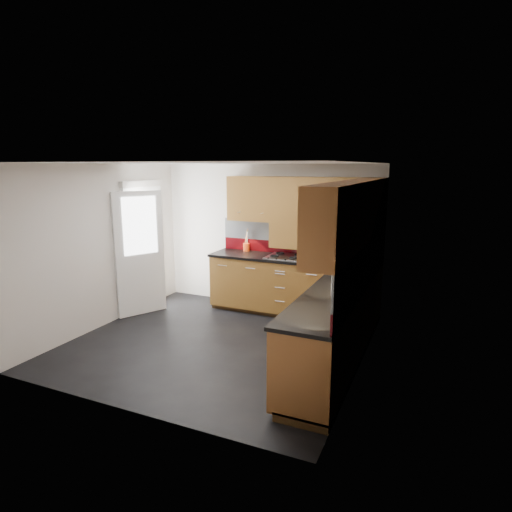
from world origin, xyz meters
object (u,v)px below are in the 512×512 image
at_px(toaster, 333,254).
at_px(utensil_pot, 246,246).
at_px(food_processor, 357,261).
at_px(gas_hob, 286,257).

bearing_deg(toaster, utensil_pot, 177.09).
relative_size(utensil_pot, toaster, 1.30).
distance_m(toaster, food_processor, 0.73).
height_order(utensil_pot, toaster, utensil_pot).
xyz_separation_m(utensil_pot, food_processor, (1.98, -0.63, 0.04)).
distance_m(utensil_pot, food_processor, 2.08).
height_order(utensil_pot, food_processor, utensil_pot).
bearing_deg(gas_hob, toaster, 12.96).
height_order(toaster, food_processor, food_processor).
xyz_separation_m(toaster, food_processor, (0.47, -0.55, 0.04)).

